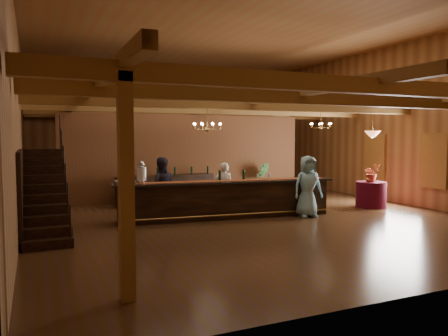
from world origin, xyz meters
name	(u,v)px	position (x,y,z in m)	size (l,w,h in m)	color
floor	(243,214)	(0.00, 0.00, 0.00)	(14.00, 14.00, 0.00)	#452D13
ceiling	(243,26)	(0.00, 0.00, 5.50)	(14.00, 14.00, 0.00)	brown
wall_back	(173,127)	(0.00, 7.00, 2.75)	(12.00, 0.10, 5.50)	olive
wall_left	(17,118)	(-6.00, 0.00, 2.75)	(0.10, 14.00, 5.50)	olive
wall_right	(397,124)	(6.00, 0.00, 2.75)	(0.10, 14.00, 5.50)	olive
beam_grid	(236,106)	(0.00, 0.51, 3.24)	(11.90, 13.90, 0.39)	olive
support_posts	(251,162)	(0.00, -0.50, 1.60)	(9.20, 10.20, 3.20)	olive
partition_wall	(188,158)	(-0.50, 3.50, 1.55)	(9.00, 0.18, 3.10)	brown
window_right_front	(434,161)	(5.95, -1.60, 1.55)	(0.12, 1.05, 1.75)	white
window_right_back	(375,157)	(5.95, 1.00, 1.55)	(0.12, 1.05, 1.75)	white
staircase	(45,194)	(-5.45, -0.74, 1.00)	(1.00, 2.80, 2.00)	#382012
backroom_boxes	(177,180)	(-0.29, 5.50, 0.53)	(4.10, 0.60, 1.10)	#382012
tasting_bar	(227,199)	(-0.66, -0.31, 0.54)	(6.42, 1.45, 1.07)	#382012
beverage_dispenser	(141,173)	(-3.03, -0.01, 1.35)	(0.26, 0.26, 0.60)	silver
glass_rack_tray	(125,182)	(-3.49, -0.07, 1.11)	(0.50, 0.50, 0.10)	gray
raffle_drum	(311,172)	(1.96, -0.63, 1.24)	(0.34, 0.24, 0.30)	brown
bar_bottle_0	(220,175)	(-0.81, -0.17, 1.21)	(0.07, 0.07, 0.30)	black
bar_bottle_1	(244,175)	(-0.09, -0.25, 1.21)	(0.07, 0.07, 0.30)	black
backbar_shelf	(167,189)	(-1.48, 2.97, 0.49)	(3.48, 0.54, 0.98)	#382012
round_table	(371,194)	(4.45, -0.49, 0.42)	(0.97, 0.97, 0.84)	#390915
chandelier_left	(207,126)	(-1.27, -0.37, 2.61)	(0.80, 0.80, 0.75)	#A0793C
chandelier_right	(321,125)	(3.93, 1.61, 2.73)	(0.80, 0.80, 0.63)	#A0793C
pendant_lamp	(372,134)	(4.45, -0.49, 2.40)	(0.52, 0.52, 0.90)	#A0793C
bartender	(224,188)	(-0.44, 0.39, 0.77)	(0.56, 0.37, 1.54)	white
staff_second	(161,188)	(-2.38, 0.43, 0.87)	(0.84, 0.66, 1.73)	#22212F
guest	(308,186)	(1.54, -1.11, 0.89)	(0.87, 0.56, 1.77)	#86C7DD
floor_plant	(260,180)	(2.28, 3.11, 0.66)	(0.73, 0.59, 1.32)	#336C30
table_flowers	(372,173)	(4.44, -0.50, 1.13)	(0.53, 0.46, 0.59)	#B73622
table_vase	(369,177)	(4.31, -0.51, 0.99)	(0.16, 0.16, 0.31)	#A0793C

